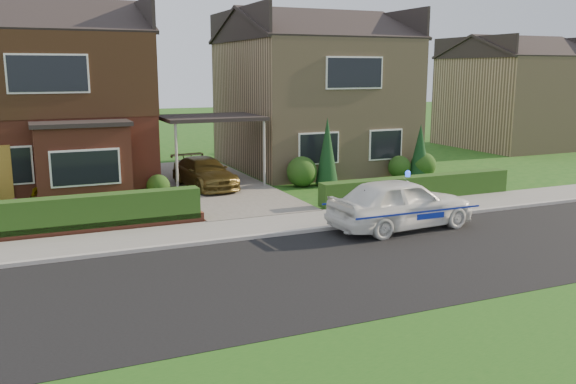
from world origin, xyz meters
TOP-DOWN VIEW (x-y plane):
  - ground at (0.00, 0.00)m, footprint 120.00×120.00m
  - road at (0.00, 0.00)m, footprint 60.00×6.00m
  - kerb at (0.00, 3.05)m, footprint 60.00×0.16m
  - sidewalk at (0.00, 4.10)m, footprint 60.00×2.00m
  - grass_verge at (0.00, -5.00)m, footprint 60.00×4.00m
  - driveway at (0.00, 11.00)m, footprint 3.80×12.00m
  - house_left at (-5.78, 13.90)m, footprint 7.50×9.53m
  - house_right at (5.80, 13.99)m, footprint 7.50×8.06m
  - carport_link at (0.00, 10.95)m, footprint 3.80×3.00m
  - dwarf_wall at (-5.80, 5.30)m, footprint 7.70×0.25m
  - hedge_left at (-5.80, 5.45)m, footprint 7.50×0.55m
  - hedge_right at (5.80, 5.35)m, footprint 7.50×0.55m
  - shrub_left_mid at (-4.00, 9.30)m, footprint 1.32×1.32m
  - shrub_left_near at (-2.40, 9.60)m, footprint 0.84×0.84m
  - shrub_right_near at (3.20, 9.40)m, footprint 1.20×1.20m
  - shrub_right_mid at (7.80, 9.50)m, footprint 0.96×0.96m
  - shrub_right_far at (8.80, 9.20)m, footprint 1.08×1.08m
  - conifer_a at (4.20, 9.20)m, footprint 0.90×0.90m
  - conifer_b at (8.60, 9.20)m, footprint 0.90×0.90m
  - neighbour_right at (20.00, 16.00)m, footprint 6.50×7.00m
  - police_car at (3.12, 2.40)m, footprint 4.03×4.49m
  - driveway_car at (-0.50, 10.25)m, footprint 2.00×4.00m
  - potted_plant_a at (-3.58, 6.00)m, footprint 0.44×0.37m
  - potted_plant_b at (-6.58, 9.00)m, footprint 0.54×0.48m
  - potted_plant_c at (-6.98, 7.70)m, footprint 0.41×0.41m

SIDE VIEW (x-z plane):
  - ground at x=0.00m, z-range 0.00..0.00m
  - road at x=0.00m, z-range -0.01..0.01m
  - grass_verge at x=0.00m, z-range -0.01..0.01m
  - hedge_left at x=-5.80m, z-range -0.45..0.45m
  - hedge_right at x=5.80m, z-range -0.40..0.40m
  - sidewalk at x=0.00m, z-range 0.00..0.10m
  - kerb at x=0.00m, z-range 0.00..0.12m
  - driveway at x=0.00m, z-range 0.00..0.12m
  - dwarf_wall at x=-5.80m, z-range 0.00..0.36m
  - potted_plant_a at x=-3.58m, z-range 0.00..0.72m
  - potted_plant_c at x=-6.98m, z-range 0.00..0.73m
  - potted_plant_b at x=-6.58m, z-range 0.00..0.82m
  - shrub_left_near at x=-2.40m, z-range 0.00..0.84m
  - shrub_right_mid at x=7.80m, z-range 0.00..0.96m
  - shrub_right_far at x=8.80m, z-range 0.00..1.08m
  - shrub_right_near at x=3.20m, z-range 0.00..1.20m
  - shrub_left_mid at x=-4.00m, z-range 0.00..1.32m
  - driveway_car at x=-0.50m, z-range 0.12..1.24m
  - police_car at x=3.12m, z-range -0.08..1.57m
  - conifer_b at x=8.60m, z-range 0.00..2.20m
  - conifer_a at x=4.20m, z-range 0.00..2.60m
  - neighbour_right at x=20.00m, z-range 0.00..5.20m
  - carport_link at x=0.00m, z-range 1.27..4.04m
  - house_right at x=5.80m, z-range 0.04..7.29m
  - house_left at x=-5.78m, z-range 0.19..7.44m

